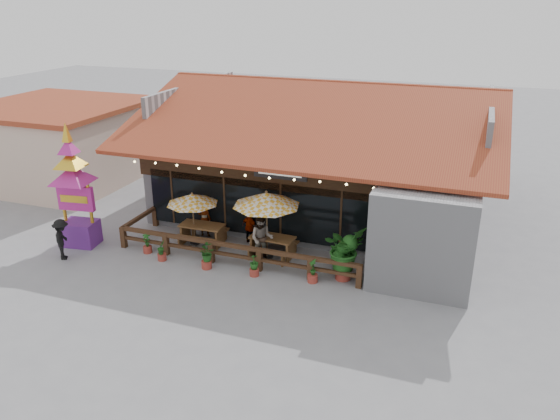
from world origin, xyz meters
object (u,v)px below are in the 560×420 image
at_px(picnic_table_left, 202,231).
at_px(pedestrian, 62,239).
at_px(umbrella_right, 266,200).
at_px(picnic_table_right, 272,243).
at_px(tropical_plant, 344,250).
at_px(umbrella_left, 192,199).
at_px(thai_sign_tower, 73,177).

bearing_deg(picnic_table_left, pedestrian, -145.52).
xyz_separation_m(umbrella_right, pedestrian, (-7.45, -2.83, -1.61)).
distance_m(picnic_table_right, pedestrian, 8.20).
xyz_separation_m(picnic_table_left, tropical_plant, (6.22, -0.96, 0.60)).
bearing_deg(picnic_table_right, picnic_table_left, 178.40).
bearing_deg(picnic_table_right, umbrella_left, 179.88).
bearing_deg(umbrella_right, thai_sign_tower, -168.98).
xyz_separation_m(umbrella_left, thai_sign_tower, (-4.39, -1.67, 0.95)).
distance_m(picnic_table_right, thai_sign_tower, 8.37).
bearing_deg(thai_sign_tower, picnic_table_right, 11.94).
bearing_deg(umbrella_left, pedestrian, -144.16).
distance_m(umbrella_right, tropical_plant, 3.56).
bearing_deg(picnic_table_right, thai_sign_tower, -168.06).
bearing_deg(umbrella_left, tropical_plant, -7.61).
relative_size(umbrella_left, tropical_plant, 1.09).
bearing_deg(pedestrian, picnic_table_right, -99.95).
bearing_deg(picnic_table_left, umbrella_right, -4.87).
xyz_separation_m(umbrella_left, umbrella_right, (3.30, -0.17, 0.46)).
height_order(umbrella_right, pedestrian, umbrella_right).
bearing_deg(umbrella_right, umbrella_left, 177.01).
distance_m(umbrella_right, thai_sign_tower, 7.84).
xyz_separation_m(picnic_table_right, thai_sign_tower, (-7.86, -1.66, 2.35)).
relative_size(thai_sign_tower, tropical_plant, 2.66).
height_order(umbrella_left, picnic_table_left, umbrella_left).
height_order(umbrella_left, thai_sign_tower, thai_sign_tower).
bearing_deg(picnic_table_left, umbrella_left, -166.43).
relative_size(picnic_table_left, thai_sign_tower, 0.33).
height_order(umbrella_right, picnic_table_right, umbrella_right).
bearing_deg(umbrella_left, picnic_table_left, 13.57).
relative_size(umbrella_left, picnic_table_right, 1.24).
bearing_deg(pedestrian, umbrella_left, -85.53).
relative_size(umbrella_left, pedestrian, 1.37).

